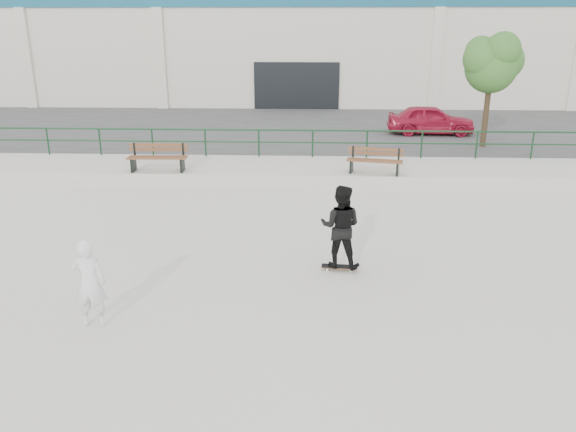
{
  "coord_description": "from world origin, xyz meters",
  "views": [
    {
      "loc": [
        1.01,
        -9.74,
        5.06
      ],
      "look_at": [
        0.48,
        2.0,
        1.12
      ],
      "focal_mm": 35.0,
      "sensor_mm": 36.0,
      "label": 1
    }
  ],
  "objects_px": {
    "bench_left": "(158,158)",
    "tree": "(493,61)",
    "standing_skater": "(341,227)",
    "red_car": "(431,120)",
    "seated_skater": "(89,283)",
    "bench_right": "(375,161)",
    "skateboard": "(339,267)"
  },
  "relations": [
    {
      "from": "red_car",
      "to": "standing_skater",
      "type": "xyz_separation_m",
      "value": [
        -4.67,
        -14.2,
        -0.14
      ]
    },
    {
      "from": "standing_skater",
      "to": "skateboard",
      "type": "bearing_deg",
      "value": 12.4
    },
    {
      "from": "bench_left",
      "to": "tree",
      "type": "height_order",
      "value": "tree"
    },
    {
      "from": "tree",
      "to": "red_car",
      "type": "bearing_deg",
      "value": 121.35
    },
    {
      "from": "bench_left",
      "to": "standing_skater",
      "type": "bearing_deg",
      "value": -51.87
    },
    {
      "from": "tree",
      "to": "seated_skater",
      "type": "height_order",
      "value": "tree"
    },
    {
      "from": "tree",
      "to": "skateboard",
      "type": "relative_size",
      "value": 5.64
    },
    {
      "from": "standing_skater",
      "to": "seated_skater",
      "type": "distance_m",
      "value": 5.21
    },
    {
      "from": "bench_left",
      "to": "red_car",
      "type": "bearing_deg",
      "value": 32.9
    },
    {
      "from": "skateboard",
      "to": "seated_skater",
      "type": "bearing_deg",
      "value": -146.05
    },
    {
      "from": "skateboard",
      "to": "standing_skater",
      "type": "bearing_deg",
      "value": 3.76
    },
    {
      "from": "bench_left",
      "to": "seated_skater",
      "type": "xyz_separation_m",
      "value": [
        1.3,
        -9.43,
        -0.13
      ]
    },
    {
      "from": "red_car",
      "to": "seated_skater",
      "type": "bearing_deg",
      "value": 153.67
    },
    {
      "from": "tree",
      "to": "standing_skater",
      "type": "xyz_separation_m",
      "value": [
        -6.31,
        -11.5,
        -2.83
      ]
    },
    {
      "from": "skateboard",
      "to": "standing_skater",
      "type": "height_order",
      "value": "standing_skater"
    },
    {
      "from": "skateboard",
      "to": "bench_left",
      "type": "bearing_deg",
      "value": 134.18
    },
    {
      "from": "standing_skater",
      "to": "seated_skater",
      "type": "height_order",
      "value": "standing_skater"
    },
    {
      "from": "tree",
      "to": "standing_skater",
      "type": "distance_m",
      "value": 13.42
    },
    {
      "from": "tree",
      "to": "skateboard",
      "type": "bearing_deg",
      "value": -118.78
    },
    {
      "from": "bench_left",
      "to": "seated_skater",
      "type": "height_order",
      "value": "seated_skater"
    },
    {
      "from": "red_car",
      "to": "skateboard",
      "type": "height_order",
      "value": "red_car"
    },
    {
      "from": "bench_right",
      "to": "seated_skater",
      "type": "height_order",
      "value": "seated_skater"
    },
    {
      "from": "red_car",
      "to": "seated_skater",
      "type": "height_order",
      "value": "red_car"
    },
    {
      "from": "bench_left",
      "to": "seated_skater",
      "type": "distance_m",
      "value": 9.53
    },
    {
      "from": "bench_right",
      "to": "standing_skater",
      "type": "distance_m",
      "value": 6.96
    },
    {
      "from": "tree",
      "to": "standing_skater",
      "type": "height_order",
      "value": "tree"
    },
    {
      "from": "bench_left",
      "to": "bench_right",
      "type": "height_order",
      "value": "bench_left"
    },
    {
      "from": "bench_right",
      "to": "skateboard",
      "type": "xyz_separation_m",
      "value": [
        -1.43,
        -6.81,
        -0.84
      ]
    },
    {
      "from": "red_car",
      "to": "skateboard",
      "type": "relative_size",
      "value": 4.85
    },
    {
      "from": "bench_left",
      "to": "bench_right",
      "type": "distance_m",
      "value": 7.23
    },
    {
      "from": "red_car",
      "to": "skateboard",
      "type": "bearing_deg",
      "value": 164.07
    },
    {
      "from": "tree",
      "to": "bench_left",
      "type": "bearing_deg",
      "value": -158.88
    }
  ]
}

